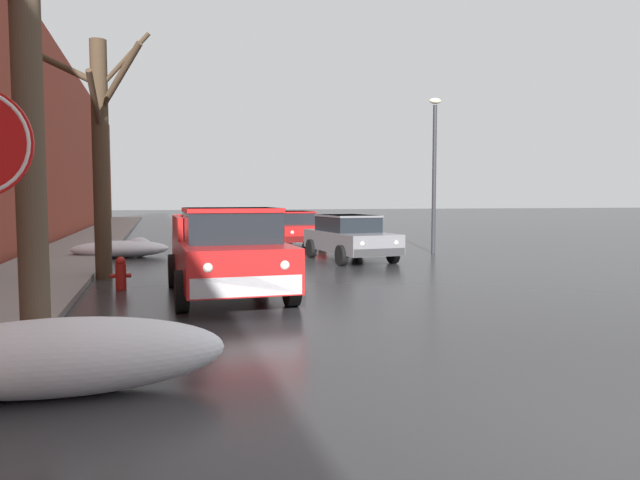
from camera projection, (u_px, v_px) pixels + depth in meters
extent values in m
cube|color=gray|center=(72.00, 254.00, 19.62)|extent=(2.67, 80.00, 0.13)
cube|color=brown|center=(7.00, 117.00, 18.80)|extent=(0.60, 80.00, 9.17)
cube|color=black|center=(37.00, 197.00, 21.84)|extent=(0.08, 1.10, 1.60)
ellipsoid|color=white|center=(121.00, 249.00, 18.95)|extent=(3.08, 1.24, 0.56)
ellipsoid|color=white|center=(140.00, 247.00, 19.18)|extent=(0.78, 0.65, 0.65)
ellipsoid|color=white|center=(305.00, 224.00, 34.47)|extent=(2.79, 1.08, 0.89)
ellipsoid|color=white|center=(317.00, 227.00, 34.63)|extent=(0.64, 0.53, 0.53)
ellipsoid|color=white|center=(61.00, 357.00, 5.63)|extent=(3.17, 0.90, 0.77)
ellipsoid|color=white|center=(105.00, 364.00, 5.77)|extent=(0.66, 0.55, 0.55)
cylinder|color=#4C3D2D|center=(26.00, 53.00, 5.87)|extent=(0.30, 0.30, 6.83)
cylinder|color=#423323|center=(101.00, 161.00, 13.60)|extent=(0.39, 0.39, 5.62)
cylinder|color=#423323|center=(119.00, 78.00, 13.11)|extent=(1.13, 1.18, 1.48)
cylinder|color=#423323|center=(124.00, 61.00, 13.51)|extent=(1.24, 0.28, 1.37)
cylinder|color=#423323|center=(70.00, 70.00, 13.73)|extent=(1.50, 1.15, 0.90)
cylinder|color=#423323|center=(95.00, 101.00, 12.88)|extent=(0.23, 1.36, 1.18)
cube|color=red|center=(226.00, 259.00, 11.44)|extent=(1.97, 4.95, 0.76)
cube|color=black|center=(231.00, 225.00, 10.74)|extent=(1.68, 1.60, 0.64)
cube|color=red|center=(231.00, 210.00, 10.72)|extent=(1.72, 1.65, 0.08)
cube|color=red|center=(261.00, 226.00, 12.60)|extent=(0.14, 2.36, 0.44)
cube|color=red|center=(177.00, 227.00, 12.08)|extent=(0.14, 2.36, 0.44)
cube|color=red|center=(213.00, 224.00, 13.70)|extent=(1.78, 0.13, 0.44)
cube|color=#B7B7BC|center=(247.00, 286.00, 9.17)|extent=(1.79, 0.15, 0.32)
sphere|color=white|center=(285.00, 265.00, 9.28)|extent=(0.16, 0.16, 0.16)
sphere|color=white|center=(208.00, 268.00, 8.93)|extent=(0.16, 0.16, 0.16)
cylinder|color=black|center=(292.00, 286.00, 10.34)|extent=(0.23, 0.72, 0.72)
cylinder|color=black|center=(182.00, 291.00, 9.78)|extent=(0.23, 0.72, 0.72)
cylinder|color=black|center=(260.00, 268.00, 13.16)|extent=(0.23, 0.72, 0.72)
cylinder|color=black|center=(174.00, 271.00, 12.60)|extent=(0.23, 0.72, 0.72)
cube|color=slate|center=(350.00, 241.00, 18.06)|extent=(2.01, 4.19, 0.60)
cube|color=black|center=(348.00, 223.00, 18.21)|extent=(1.60, 2.23, 0.52)
cube|color=slate|center=(348.00, 216.00, 18.19)|extent=(1.64, 2.27, 0.06)
cube|color=#303032|center=(379.00, 252.00, 16.24)|extent=(1.61, 0.27, 0.22)
cube|color=#303032|center=(327.00, 243.00, 19.91)|extent=(1.61, 0.27, 0.22)
cylinder|color=black|center=(393.00, 253.00, 17.22)|extent=(0.24, 0.61, 0.60)
cylinder|color=black|center=(341.00, 255.00, 16.61)|extent=(0.24, 0.61, 0.60)
cylinder|color=black|center=(357.00, 247.00, 19.55)|extent=(0.24, 0.61, 0.60)
cylinder|color=black|center=(311.00, 248.00, 18.95)|extent=(0.24, 0.61, 0.60)
sphere|color=silver|center=(396.00, 243.00, 16.38)|extent=(0.14, 0.14, 0.14)
sphere|color=silver|center=(362.00, 244.00, 16.00)|extent=(0.14, 0.14, 0.14)
cube|color=red|center=(293.00, 231.00, 23.58)|extent=(1.70, 4.16, 0.60)
cube|color=black|center=(292.00, 217.00, 23.74)|extent=(1.45, 2.17, 0.52)
cube|color=red|center=(292.00, 212.00, 23.72)|extent=(1.48, 2.21, 0.06)
cube|color=#520B0B|center=(306.00, 239.00, 21.66)|extent=(1.63, 0.13, 0.22)
cube|color=#520B0B|center=(283.00, 233.00, 25.53)|extent=(1.63, 0.13, 0.22)
cylinder|color=black|center=(322.00, 240.00, 22.61)|extent=(0.19, 0.60, 0.60)
cylinder|color=black|center=(280.00, 241.00, 22.13)|extent=(0.19, 0.60, 0.60)
cylinder|color=black|center=(306.00, 236.00, 25.07)|extent=(0.19, 0.60, 0.60)
cylinder|color=black|center=(267.00, 237.00, 24.59)|extent=(0.19, 0.60, 0.60)
sphere|color=silver|center=(320.00, 232.00, 21.76)|extent=(0.14, 0.14, 0.14)
sphere|color=silver|center=(292.00, 232.00, 21.46)|extent=(0.14, 0.14, 0.14)
cube|color=maroon|center=(269.00, 224.00, 30.32)|extent=(1.79, 3.94, 0.60)
cube|color=black|center=(269.00, 213.00, 30.47)|extent=(1.50, 2.07, 0.52)
cube|color=maroon|center=(269.00, 209.00, 30.45)|extent=(1.54, 2.11, 0.06)
cube|color=black|center=(275.00, 229.00, 28.49)|extent=(1.65, 0.16, 0.22)
cube|color=black|center=(264.00, 226.00, 32.17)|extent=(1.65, 0.16, 0.22)
cylinder|color=black|center=(290.00, 231.00, 29.38)|extent=(0.20, 0.60, 0.60)
cylinder|color=black|center=(256.00, 231.00, 28.96)|extent=(0.20, 0.60, 0.60)
cylinder|color=black|center=(281.00, 228.00, 31.72)|extent=(0.20, 0.60, 0.60)
cylinder|color=black|center=(250.00, 229.00, 31.30)|extent=(0.20, 0.60, 0.60)
sphere|color=silver|center=(286.00, 224.00, 28.58)|extent=(0.14, 0.14, 0.14)
sphere|color=silver|center=(265.00, 224.00, 28.31)|extent=(0.14, 0.14, 0.14)
cylinder|color=#B21E19|center=(121.00, 277.00, 12.19)|extent=(0.22, 0.22, 0.55)
sphere|color=#B21E19|center=(120.00, 262.00, 12.17)|extent=(0.21, 0.21, 0.21)
cylinder|color=#B21E19|center=(113.00, 276.00, 12.15)|extent=(0.10, 0.09, 0.09)
cylinder|color=#B21E19|center=(129.00, 275.00, 12.23)|extent=(0.10, 0.09, 0.09)
cylinder|color=#28282D|center=(434.00, 180.00, 20.28)|extent=(0.14, 0.14, 5.19)
ellipsoid|color=beige|center=(435.00, 101.00, 20.09)|extent=(0.44, 0.24, 0.20)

